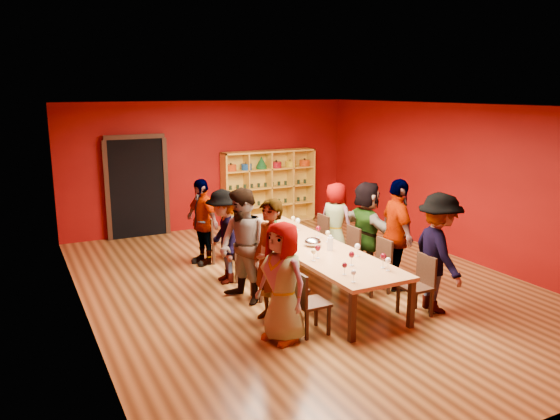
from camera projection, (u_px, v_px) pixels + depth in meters
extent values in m
cube|color=brown|center=(304.00, 285.00, 9.31)|extent=(7.10, 9.10, 0.02)
cube|color=#690605|center=(212.00, 165.00, 12.92)|extent=(7.10, 0.02, 3.00)
cube|color=#690605|center=(542.00, 283.00, 5.06)|extent=(7.10, 0.02, 3.00)
cube|color=#690605|center=(81.00, 221.00, 7.44)|extent=(0.02, 9.10, 3.00)
cube|color=#690605|center=(463.00, 182.00, 10.53)|extent=(0.02, 9.10, 3.00)
cube|color=beige|center=(306.00, 105.00, 8.66)|extent=(7.10, 9.10, 0.02)
cube|color=tan|center=(304.00, 244.00, 9.16)|extent=(1.10, 4.50, 0.06)
cube|color=black|center=(352.00, 317.00, 7.13)|extent=(0.08, 0.08, 0.69)
cube|color=black|center=(230.00, 238.00, 10.91)|extent=(0.08, 0.08, 0.69)
cube|color=black|center=(411.00, 304.00, 7.56)|extent=(0.08, 0.08, 0.69)
cube|color=black|center=(274.00, 232.00, 11.34)|extent=(0.08, 0.08, 0.69)
cube|color=black|center=(137.00, 188.00, 12.15)|extent=(1.20, 0.14, 2.20)
cube|color=black|center=(134.00, 137.00, 11.84)|extent=(1.32, 0.06, 0.10)
cube|color=black|center=(107.00, 191.00, 11.81)|extent=(0.10, 0.06, 2.20)
cube|color=black|center=(166.00, 186.00, 12.38)|extent=(0.10, 0.06, 2.20)
cube|color=gold|center=(224.00, 191.00, 12.94)|extent=(0.04, 0.40, 1.80)
cube|color=gold|center=(310.00, 183.00, 13.98)|extent=(0.04, 0.40, 1.80)
cube|color=gold|center=(269.00, 151.00, 13.27)|extent=(2.40, 0.40, 0.04)
cube|color=gold|center=(269.00, 222.00, 13.65)|extent=(2.40, 0.40, 0.04)
cube|color=gold|center=(266.00, 186.00, 13.63)|extent=(2.40, 0.02, 1.80)
cube|color=gold|center=(269.00, 205.00, 13.56)|extent=(2.36, 0.38, 0.03)
cube|color=gold|center=(269.00, 187.00, 13.46)|extent=(2.36, 0.38, 0.03)
cube|color=gold|center=(269.00, 169.00, 13.37)|extent=(2.36, 0.38, 0.03)
cube|color=gold|center=(247.00, 189.00, 13.20)|extent=(0.03, 0.38, 1.76)
cube|color=gold|center=(269.00, 187.00, 13.46)|extent=(0.03, 0.38, 1.76)
cube|color=gold|center=(290.00, 185.00, 13.73)|extent=(0.03, 0.38, 1.76)
cylinder|color=#C9420B|center=(231.00, 168.00, 12.91)|extent=(0.26, 0.26, 0.15)
sphere|color=black|center=(231.00, 164.00, 12.89)|extent=(0.05, 0.05, 0.05)
cylinder|color=#164797|center=(246.00, 167.00, 13.08)|extent=(0.26, 0.26, 0.15)
sphere|color=black|center=(246.00, 163.00, 13.06)|extent=(0.05, 0.05, 0.05)
cylinder|color=#18612A|center=(262.00, 167.00, 13.27)|extent=(0.26, 0.26, 0.08)
cone|color=#18612A|center=(261.00, 161.00, 13.23)|extent=(0.24, 0.24, 0.22)
cylinder|color=maroon|center=(276.00, 165.00, 13.43)|extent=(0.26, 0.26, 0.15)
sphere|color=black|center=(276.00, 161.00, 13.41)|extent=(0.05, 0.05, 0.05)
cylinder|color=gold|center=(291.00, 164.00, 13.61)|extent=(0.26, 0.26, 0.15)
sphere|color=black|center=(291.00, 160.00, 13.59)|extent=(0.05, 0.05, 0.05)
cylinder|color=#C9420B|center=(305.00, 163.00, 13.79)|extent=(0.26, 0.26, 0.15)
sphere|color=black|center=(305.00, 159.00, 13.77)|extent=(0.05, 0.05, 0.05)
cylinder|color=black|center=(231.00, 206.00, 13.10)|extent=(0.07, 0.07, 0.10)
cylinder|color=black|center=(238.00, 205.00, 13.18)|extent=(0.07, 0.07, 0.10)
cylinder|color=black|center=(245.00, 205.00, 13.26)|extent=(0.07, 0.07, 0.10)
cylinder|color=black|center=(252.00, 204.00, 13.34)|extent=(0.07, 0.07, 0.10)
cylinder|color=black|center=(259.00, 203.00, 13.42)|extent=(0.07, 0.07, 0.10)
cylinder|color=black|center=(266.00, 203.00, 13.51)|extent=(0.07, 0.07, 0.10)
cylinder|color=black|center=(272.00, 202.00, 13.59)|extent=(0.07, 0.07, 0.10)
cylinder|color=black|center=(279.00, 201.00, 13.67)|extent=(0.07, 0.07, 0.10)
cylinder|color=black|center=(286.00, 201.00, 13.75)|extent=(0.07, 0.07, 0.10)
cylinder|color=black|center=(292.00, 200.00, 13.83)|extent=(0.07, 0.07, 0.10)
cylinder|color=black|center=(298.00, 199.00, 13.91)|extent=(0.07, 0.07, 0.10)
cylinder|color=black|center=(305.00, 199.00, 13.99)|extent=(0.07, 0.07, 0.10)
cylinder|color=black|center=(231.00, 188.00, 13.00)|extent=(0.07, 0.07, 0.10)
cylinder|color=black|center=(238.00, 187.00, 13.08)|extent=(0.07, 0.07, 0.10)
cylinder|color=black|center=(245.00, 186.00, 13.16)|extent=(0.07, 0.07, 0.10)
cylinder|color=black|center=(252.00, 186.00, 13.25)|extent=(0.07, 0.07, 0.10)
cylinder|color=black|center=(259.00, 185.00, 13.33)|extent=(0.07, 0.07, 0.10)
cylinder|color=black|center=(266.00, 185.00, 13.41)|extent=(0.07, 0.07, 0.10)
cylinder|color=black|center=(272.00, 184.00, 13.49)|extent=(0.07, 0.07, 0.10)
cylinder|color=black|center=(279.00, 183.00, 13.57)|extent=(0.07, 0.07, 0.10)
cylinder|color=black|center=(286.00, 183.00, 13.65)|extent=(0.07, 0.07, 0.10)
cylinder|color=black|center=(292.00, 182.00, 13.73)|extent=(0.07, 0.07, 0.10)
cylinder|color=black|center=(299.00, 182.00, 13.81)|extent=(0.07, 0.07, 0.10)
cylinder|color=black|center=(305.00, 181.00, 13.90)|extent=(0.07, 0.07, 0.10)
cube|color=black|center=(312.00, 303.00, 7.37)|extent=(0.42, 0.42, 0.04)
cube|color=black|center=(300.00, 289.00, 7.24)|extent=(0.04, 0.40, 0.44)
cube|color=black|center=(307.00, 326.00, 7.20)|extent=(0.04, 0.04, 0.41)
cube|color=black|center=(329.00, 321.00, 7.35)|extent=(0.04, 0.04, 0.41)
cube|color=black|center=(295.00, 316.00, 7.50)|extent=(0.04, 0.04, 0.41)
cube|color=black|center=(316.00, 312.00, 7.65)|extent=(0.04, 0.04, 0.41)
imported|color=#131634|center=(282.00, 282.00, 7.10)|extent=(0.67, 0.89, 1.61)
cube|color=black|center=(291.00, 289.00, 7.91)|extent=(0.42, 0.42, 0.04)
cube|color=black|center=(279.00, 275.00, 7.77)|extent=(0.04, 0.40, 0.44)
cube|color=black|center=(286.00, 309.00, 7.73)|extent=(0.04, 0.04, 0.41)
cube|color=black|center=(306.00, 305.00, 7.88)|extent=(0.04, 0.04, 0.41)
cube|color=black|center=(275.00, 301.00, 8.03)|extent=(0.04, 0.04, 0.41)
cube|color=black|center=(295.00, 297.00, 8.18)|extent=(0.04, 0.04, 0.41)
imported|color=pink|center=(270.00, 261.00, 7.66)|extent=(0.59, 0.73, 1.79)
cube|color=black|center=(266.00, 272.00, 8.64)|extent=(0.42, 0.42, 0.04)
cube|color=black|center=(255.00, 259.00, 8.51)|extent=(0.04, 0.40, 0.44)
cube|color=black|center=(261.00, 290.00, 8.47)|extent=(0.04, 0.04, 0.41)
cube|color=black|center=(280.00, 287.00, 8.62)|extent=(0.04, 0.04, 0.41)
cube|color=black|center=(252.00, 283.00, 8.77)|extent=(0.04, 0.04, 0.41)
cube|color=black|center=(271.00, 280.00, 8.91)|extent=(0.04, 0.04, 0.41)
imported|color=#D89191|center=(244.00, 246.00, 8.38)|extent=(0.70, 0.97, 1.80)
cube|color=black|center=(242.00, 255.00, 9.49)|extent=(0.42, 0.42, 0.04)
cube|color=black|center=(231.00, 243.00, 9.36)|extent=(0.04, 0.40, 0.44)
cube|color=black|center=(237.00, 272.00, 9.32)|extent=(0.04, 0.04, 0.41)
cube|color=black|center=(255.00, 269.00, 9.47)|extent=(0.04, 0.04, 0.41)
cube|color=black|center=(229.00, 266.00, 9.62)|extent=(0.04, 0.04, 0.41)
cube|color=black|center=(247.00, 264.00, 9.77)|extent=(0.04, 0.04, 0.41)
imported|color=#141A38|center=(224.00, 237.00, 9.27)|extent=(0.55, 1.09, 1.62)
cube|color=black|center=(219.00, 239.00, 10.50)|extent=(0.42, 0.42, 0.04)
cube|color=black|center=(209.00, 229.00, 10.36)|extent=(0.04, 0.40, 0.44)
cube|color=black|center=(214.00, 254.00, 10.32)|extent=(0.04, 0.04, 0.41)
cube|color=black|center=(230.00, 252.00, 10.47)|extent=(0.04, 0.04, 0.41)
cube|color=black|center=(208.00, 250.00, 10.62)|extent=(0.04, 0.04, 0.41)
cube|color=black|center=(224.00, 247.00, 10.77)|extent=(0.04, 0.04, 0.41)
imported|color=#48484D|center=(202.00, 222.00, 10.27)|extent=(0.65, 1.04, 1.64)
cube|color=black|center=(415.00, 287.00, 7.97)|extent=(0.42, 0.42, 0.04)
cube|color=black|center=(426.00, 270.00, 8.00)|extent=(0.04, 0.40, 0.44)
cube|color=black|center=(413.00, 308.00, 7.79)|extent=(0.04, 0.04, 0.41)
cube|color=black|center=(431.00, 304.00, 7.94)|extent=(0.04, 0.04, 0.41)
cube|color=black|center=(398.00, 300.00, 8.09)|extent=(0.04, 0.04, 0.41)
cube|color=black|center=(416.00, 296.00, 8.24)|extent=(0.04, 0.04, 0.41)
imported|color=#6191C8|center=(438.00, 253.00, 8.04)|extent=(0.76, 1.24, 1.80)
cube|color=black|center=(374.00, 268.00, 8.84)|extent=(0.42, 0.42, 0.04)
cube|color=black|center=(384.00, 252.00, 8.87)|extent=(0.04, 0.40, 0.44)
cube|color=black|center=(371.00, 286.00, 8.67)|extent=(0.04, 0.04, 0.41)
cube|color=black|center=(389.00, 282.00, 8.82)|extent=(0.04, 0.04, 0.41)
cube|color=black|center=(359.00, 279.00, 8.96)|extent=(0.04, 0.04, 0.41)
cube|color=black|center=(376.00, 276.00, 9.11)|extent=(0.04, 0.04, 0.41)
imported|color=#505156|center=(397.00, 235.00, 8.93)|extent=(0.78, 1.18, 1.86)
cube|color=black|center=(344.00, 253.00, 9.61)|extent=(0.42, 0.42, 0.04)
cube|color=black|center=(354.00, 239.00, 9.64)|extent=(0.04, 0.40, 0.44)
cube|color=black|center=(341.00, 270.00, 9.43)|extent=(0.04, 0.04, 0.41)
cube|color=black|center=(357.00, 267.00, 9.58)|extent=(0.04, 0.04, 0.41)
cube|color=black|center=(331.00, 264.00, 9.73)|extent=(0.04, 0.04, 0.41)
cube|color=black|center=(347.00, 262.00, 9.88)|extent=(0.04, 0.04, 0.41)
imported|color=pink|center=(367.00, 228.00, 9.72)|extent=(0.49, 1.57, 1.68)
cube|color=black|center=(315.00, 239.00, 10.51)|extent=(0.42, 0.42, 0.04)
cube|color=black|center=(323.00, 226.00, 10.54)|extent=(0.04, 0.40, 0.44)
cube|color=black|center=(311.00, 254.00, 10.33)|extent=(0.04, 0.04, 0.41)
cube|color=black|center=(327.00, 252.00, 10.48)|extent=(0.04, 0.04, 0.41)
cube|color=black|center=(303.00, 249.00, 10.63)|extent=(0.04, 0.04, 0.41)
cube|color=black|center=(318.00, 247.00, 10.78)|extent=(0.04, 0.04, 0.41)
imported|color=silver|center=(336.00, 221.00, 10.65)|extent=(0.64, 0.83, 1.50)
cylinder|color=white|center=(351.00, 265.00, 7.94)|extent=(0.07, 0.07, 0.01)
cylinder|color=white|center=(351.00, 261.00, 7.92)|extent=(0.01, 0.01, 0.12)
ellipsoid|color=#490711|center=(352.00, 255.00, 7.90)|extent=(0.09, 0.09, 0.10)
cylinder|color=white|center=(293.00, 226.00, 10.22)|extent=(0.06, 0.06, 0.01)
cylinder|color=white|center=(293.00, 223.00, 10.21)|extent=(0.01, 0.01, 0.11)
ellipsoid|color=beige|center=(293.00, 218.00, 10.19)|extent=(0.08, 0.08, 0.09)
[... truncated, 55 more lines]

